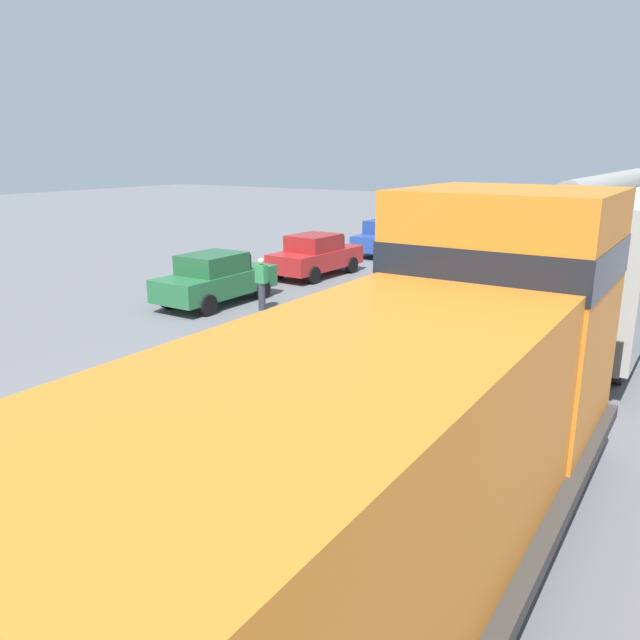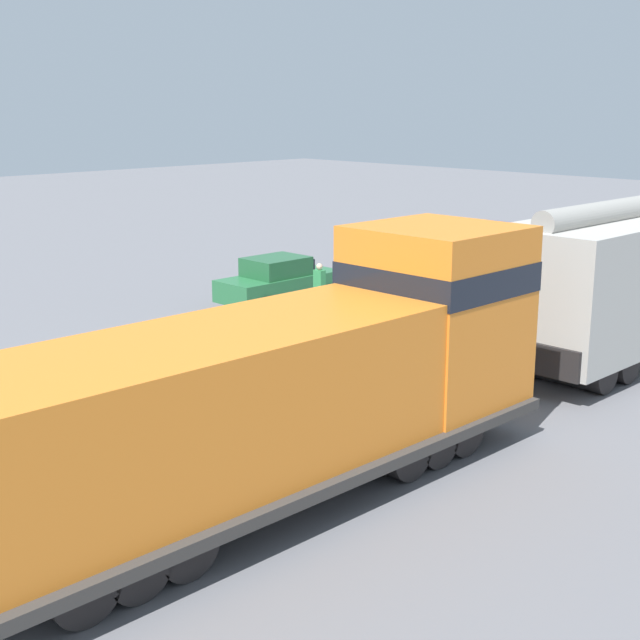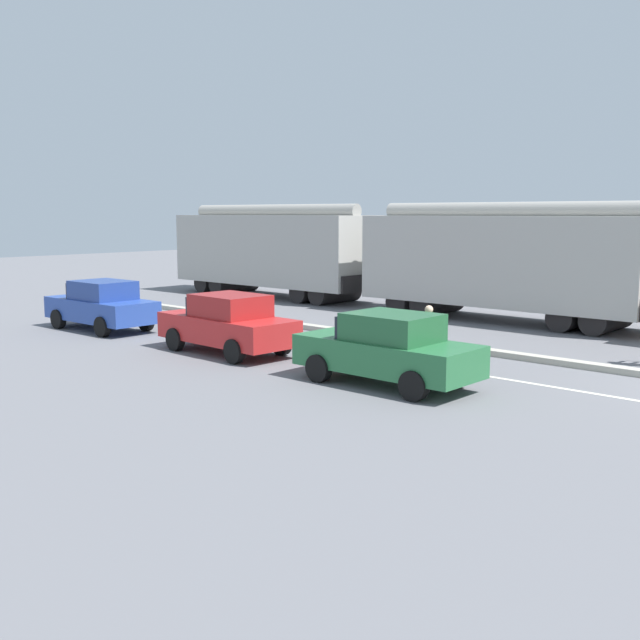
# 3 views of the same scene
# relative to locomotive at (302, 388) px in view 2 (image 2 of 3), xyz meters

# --- Properties ---
(ground_plane) EXTENTS (120.00, 120.00, 0.00)m
(ground_plane) POSITION_rel_locomotive_xyz_m (-6.03, 2.71, -1.80)
(ground_plane) COLOR slate
(median_curb) EXTENTS (0.36, 36.00, 0.16)m
(median_curb) POSITION_rel_locomotive_xyz_m (-6.03, 8.71, -1.72)
(median_curb) COLOR #B2AD9E
(median_curb) RESTS_ON ground
(lane_stripe) EXTENTS (0.14, 36.00, 0.01)m
(lane_stripe) POSITION_rel_locomotive_xyz_m (-8.43, 8.71, -1.79)
(lane_stripe) COLOR silver
(lane_stripe) RESTS_ON ground
(locomotive) EXTENTS (3.10, 11.61, 4.20)m
(locomotive) POSITION_rel_locomotive_xyz_m (0.00, 0.00, 0.00)
(locomotive) COLOR orange
(locomotive) RESTS_ON ground
(parked_car_green) EXTENTS (1.85, 4.21, 1.62)m
(parked_car_green) POSITION_rel_locomotive_xyz_m (-10.73, 9.10, -0.98)
(parked_car_green) COLOR #286B3D
(parked_car_green) RESTS_ON ground
(parked_car_red) EXTENTS (1.97, 4.27, 1.62)m
(parked_car_red) POSITION_rel_locomotive_xyz_m (-10.58, 14.65, -0.98)
(parked_car_red) COLOR red
(parked_car_red) RESTS_ON ground
(parked_car_blue) EXTENTS (1.89, 4.23, 1.62)m
(parked_car_blue) POSITION_rel_locomotive_xyz_m (-10.66, 20.84, -0.98)
(parked_car_blue) COLOR #28479E
(parked_car_blue) RESTS_ON ground
(cyclist) EXTENTS (1.66, 0.63, 1.71)m
(cyclist) POSITION_rel_locomotive_xyz_m (-4.55, 5.25, -0.98)
(cyclist) COLOR black
(cyclist) RESTS_ON ground
(pedestrian_by_cars) EXTENTS (0.34, 0.22, 1.62)m
(pedestrian_by_cars) POSITION_rel_locomotive_xyz_m (-8.97, 9.21, -0.95)
(pedestrian_by_cars) COLOR #33333D
(pedestrian_by_cars) RESTS_ON ground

